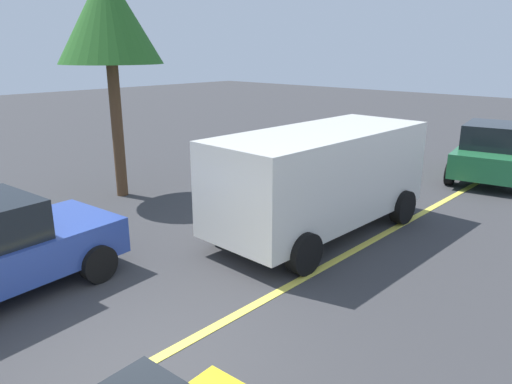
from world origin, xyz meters
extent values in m
plane|color=#38383A|center=(0.00, 0.00, 0.00)|extent=(80.00, 80.00, 0.00)
cube|color=#E0D14C|center=(3.00, 0.00, 0.01)|extent=(28.00, 0.16, 0.01)
cube|color=silver|center=(5.35, 1.10, 1.29)|extent=(5.24, 2.10, 1.82)
cube|color=black|center=(3.27, 1.14, 1.69)|extent=(0.19, 1.84, 0.80)
cylinder|color=black|center=(3.56, 0.13, 0.38)|extent=(0.76, 0.27, 0.76)
cylinder|color=black|center=(3.60, 2.13, 0.38)|extent=(0.76, 0.27, 0.76)
cylinder|color=black|center=(7.10, 0.06, 0.38)|extent=(0.76, 0.27, 0.76)
cylinder|color=black|center=(7.14, 2.06, 0.38)|extent=(0.76, 0.27, 0.76)
cube|color=#236B3D|center=(12.53, -0.09, 0.66)|extent=(4.26, 2.48, 0.69)
cube|color=black|center=(12.33, -0.13, 1.35)|extent=(2.17, 1.90, 0.69)
cylinder|color=black|center=(13.71, 1.03, 0.32)|extent=(0.67, 0.33, 0.64)
cylinder|color=black|center=(11.03, 0.55, 0.32)|extent=(0.67, 0.33, 0.64)
cylinder|color=black|center=(0.82, 4.21, 0.32)|extent=(0.66, 0.28, 0.64)
cylinder|color=black|center=(0.98, 2.48, 0.32)|extent=(0.66, 0.28, 0.64)
cylinder|color=#513823|center=(3.98, 6.59, 1.71)|extent=(0.29, 0.29, 3.42)
cone|color=#286023|center=(3.98, 6.59, 4.56)|extent=(2.56, 2.56, 2.28)
camera|label=1|loc=(-2.57, -4.46, 3.77)|focal=33.49mm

